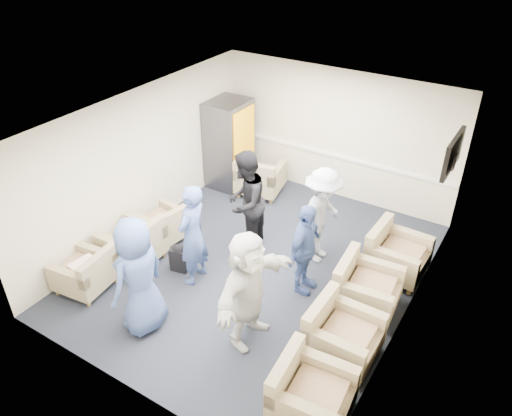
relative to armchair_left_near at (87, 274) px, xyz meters
The scene contains 25 objects.
floor 2.82m from the armchair_left_near, 43.42° to the left, with size 6.00×6.00×0.00m, color black.
ceiling 3.68m from the armchair_left_near, 43.42° to the left, with size 6.00×6.00×0.00m, color white.
back_wall 5.43m from the armchair_left_near, 67.54° to the left, with size 5.00×0.02×2.70m, color beige.
front_wall 2.52m from the armchair_left_near, 27.76° to the right, with size 5.00×0.02×2.70m, color beige.
left_wall 2.24m from the armchair_left_near, 103.51° to the left, with size 0.02×6.00×2.70m, color beige.
right_wall 5.04m from the armchair_left_near, 23.02° to the left, with size 0.02×6.00×2.70m, color beige.
chair_rail 5.35m from the armchair_left_near, 67.46° to the left, with size 4.98×0.04×0.06m, color white.
tv 6.08m from the armchair_left_near, 39.80° to the left, with size 0.10×1.00×0.58m.
armchair_left_near is the anchor object (origin of this frame).
armchair_left_mid 0.95m from the armchair_left_near, 80.27° to the left, with size 0.92×0.92×0.72m.
armchair_left_far 1.72m from the armchair_left_near, 84.75° to the left, with size 0.88×0.88×0.62m.
armchair_right_near 4.06m from the armchair_left_near, ahead, with size 0.96×0.96×0.71m.
armchair_right_midnear 4.09m from the armchair_left_near, 12.31° to the left, with size 0.91×0.91×0.72m.
armchair_right_midfar 4.37m from the armchair_left_near, 26.49° to the left, with size 0.97×0.97×0.72m.
armchair_right_far 5.04m from the armchair_left_near, 36.76° to the left, with size 0.93×0.93×0.72m.
armchair_corner 4.15m from the armchair_left_near, 79.74° to the left, with size 1.05×1.05×0.72m.
vending_machine 4.19m from the armchair_left_near, 90.77° to the left, with size 0.77×0.90×1.90m.
backpack 1.51m from the armchair_left_near, 51.47° to the left, with size 0.34×0.27×0.51m.
pillow 0.16m from the armchair_left_near, 128.12° to the right, with size 0.41×0.31×0.12m, color white.
person_front_left 1.47m from the armchair_left_near, ahead, with size 0.91×0.59×1.85m, color #3B518E.
person_mid_left 1.81m from the armchair_left_near, 40.49° to the left, with size 0.64×0.42×1.76m, color #3B518E.
person_back_left 2.85m from the armchair_left_near, 56.78° to the left, with size 0.91×0.71×1.88m, color black.
person_back_right 3.94m from the armchair_left_near, 44.23° to the left, with size 1.13×0.65×1.74m, color silver.
person_mid_right 3.50m from the armchair_left_near, 32.11° to the left, with size 0.92×0.38×1.57m, color #3B518E.
person_front_right 2.86m from the armchair_left_near, 10.31° to the left, with size 1.66×0.53×1.79m, color silver.
Camera 1 is at (3.54, -5.76, 5.43)m, focal length 35.00 mm.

